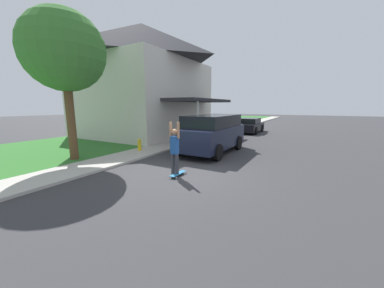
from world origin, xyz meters
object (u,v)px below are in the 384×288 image
(fire_hydrant, at_px, (140,145))
(suv_parked, at_px, (212,133))
(skateboarder, at_px, (175,149))
(car_down_street, at_px, (250,126))
(lawn_tree_near, at_px, (64,52))
(skateboard, at_px, (178,174))

(fire_hydrant, bearing_deg, suv_parked, 29.70)
(suv_parked, bearing_deg, skateboarder, -83.34)
(car_down_street, bearing_deg, lawn_tree_near, -105.54)
(car_down_street, xyz_separation_m, skateboarder, (1.12, -14.25, 0.35))
(car_down_street, relative_size, fire_hydrant, 6.72)
(skateboarder, relative_size, skateboard, 2.32)
(car_down_street, relative_size, skateboarder, 2.22)
(skateboarder, height_order, fire_hydrant, skateboarder)
(skateboarder, xyz_separation_m, skateboard, (0.10, 0.05, -0.92))
(skateboard, distance_m, fire_hydrant, 4.63)
(fire_hydrant, bearing_deg, car_down_street, 76.80)
(suv_parked, relative_size, skateboard, 5.82)
(car_down_street, distance_m, skateboarder, 14.29)
(suv_parked, bearing_deg, skateboard, -81.95)
(suv_parked, height_order, skateboarder, suv_parked)
(lawn_tree_near, bearing_deg, suv_parked, 45.43)
(lawn_tree_near, relative_size, skateboarder, 3.30)
(lawn_tree_near, height_order, skateboard, lawn_tree_near)
(skateboarder, bearing_deg, suv_parked, 96.66)
(skateboard, height_order, fire_hydrant, fire_hydrant)
(skateboard, xyz_separation_m, fire_hydrant, (-4.01, 2.30, 0.33))
(skateboarder, distance_m, fire_hydrant, 4.60)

